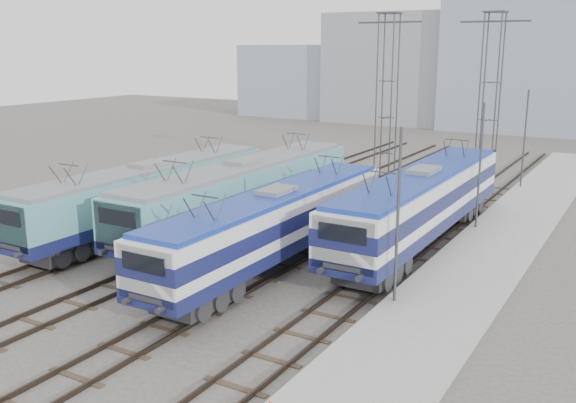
% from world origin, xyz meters
% --- Properties ---
extents(ground, '(160.00, 160.00, 0.00)m').
position_xyz_m(ground, '(0.00, 0.00, 0.00)').
color(ground, '#514C47').
extents(platform, '(4.00, 70.00, 0.30)m').
position_xyz_m(platform, '(10.20, 8.00, 0.15)').
color(platform, '#9E9E99').
rests_on(platform, ground).
extents(locomotive_far_left, '(2.80, 17.68, 3.33)m').
position_xyz_m(locomotive_far_left, '(-6.75, 5.09, 2.21)').
color(locomotive_far_left, '#161B4D').
rests_on(locomotive_far_left, ground).
extents(locomotive_center_left, '(2.94, 18.58, 3.50)m').
position_xyz_m(locomotive_center_left, '(-2.25, 7.49, 2.31)').
color(locomotive_center_left, '#161B4D').
rests_on(locomotive_center_left, ground).
extents(locomotive_center_right, '(2.71, 17.14, 3.22)m').
position_xyz_m(locomotive_center_right, '(2.25, 3.54, 2.20)').
color(locomotive_center_right, '#161B4D').
rests_on(locomotive_center_right, ground).
extents(locomotive_far_right, '(2.92, 18.44, 3.47)m').
position_xyz_m(locomotive_far_right, '(6.75, 10.16, 2.35)').
color(locomotive_far_right, '#161B4D').
rests_on(locomotive_far_right, ground).
extents(catenary_tower_west, '(4.50, 1.20, 12.00)m').
position_xyz_m(catenary_tower_west, '(0.00, 22.00, 6.64)').
color(catenary_tower_west, '#3F4247').
rests_on(catenary_tower_west, ground).
extents(catenary_tower_east, '(4.50, 1.20, 12.00)m').
position_xyz_m(catenary_tower_east, '(6.50, 24.00, 6.64)').
color(catenary_tower_east, '#3F4247').
rests_on(catenary_tower_east, ground).
extents(mast_front, '(0.12, 0.12, 7.00)m').
position_xyz_m(mast_front, '(8.60, 2.00, 3.50)').
color(mast_front, '#3F4247').
rests_on(mast_front, ground).
extents(mast_mid, '(0.12, 0.12, 7.00)m').
position_xyz_m(mast_mid, '(8.60, 14.00, 3.50)').
color(mast_mid, '#3F4247').
rests_on(mast_mid, ground).
extents(mast_rear, '(0.12, 0.12, 7.00)m').
position_xyz_m(mast_rear, '(8.60, 26.00, 3.50)').
color(mast_rear, '#3F4247').
rests_on(mast_rear, ground).
extents(building_west, '(18.00, 12.00, 14.00)m').
position_xyz_m(building_west, '(-14.00, 62.00, 7.00)').
color(building_west, gray).
rests_on(building_west, ground).
extents(building_center, '(22.00, 14.00, 18.00)m').
position_xyz_m(building_center, '(4.00, 62.00, 9.00)').
color(building_center, '#8D97AC').
rests_on(building_center, ground).
extents(building_far_west, '(14.00, 10.00, 10.00)m').
position_xyz_m(building_far_west, '(-30.00, 62.00, 5.00)').
color(building_far_west, '#8D97AC').
rests_on(building_far_west, ground).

